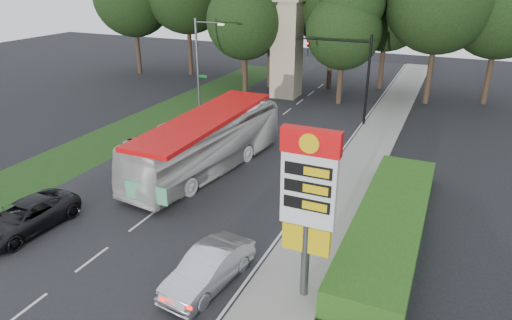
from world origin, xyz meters
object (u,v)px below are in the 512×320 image
at_px(traffic_signal_mast, 352,66).
at_px(suv_charcoal, 25,217).
at_px(streetlight_signs, 200,62).
at_px(monument, 287,44).
at_px(sedan_silver, 208,268).
at_px(gas_station_pylon, 308,194).
at_px(transit_bus, 207,144).

relative_size(traffic_signal_mast, suv_charcoal, 1.38).
xyz_separation_m(streetlight_signs, monument, (4.99, 7.99, 0.67)).
height_order(streetlight_signs, sedan_silver, streetlight_signs).
xyz_separation_m(gas_station_pylon, transit_bus, (-9.32, 8.99, -2.67)).
distance_m(traffic_signal_mast, monument, 9.76).
xyz_separation_m(gas_station_pylon, traffic_signal_mast, (-3.52, 22.00, 0.22)).
xyz_separation_m(streetlight_signs, transit_bus, (6.86, -11.02, -2.66)).
relative_size(gas_station_pylon, transit_bus, 0.54).
xyz_separation_m(monument, transit_bus, (1.88, -19.01, -3.33)).
height_order(gas_station_pylon, transit_bus, gas_station_pylon).
height_order(traffic_signal_mast, monument, monument).
bearing_deg(monument, streetlight_signs, -121.97).
relative_size(streetlight_signs, sedan_silver, 1.73).
xyz_separation_m(monument, suv_charcoal, (-2.62, -28.84, -4.38)).
bearing_deg(sedan_silver, transit_bus, 126.82).
bearing_deg(streetlight_signs, transit_bus, -58.09).
bearing_deg(sedan_silver, streetlight_signs, 128.02).
bearing_deg(transit_bus, suv_charcoal, -106.65).
bearing_deg(monument, sedan_silver, -75.45).
relative_size(transit_bus, suv_charcoal, 2.43).
bearing_deg(gas_station_pylon, streetlight_signs, 128.96).
bearing_deg(streetlight_signs, traffic_signal_mast, 8.92).
distance_m(monument, transit_bus, 19.39).
distance_m(monument, sedan_silver, 30.16).
distance_m(streetlight_signs, suv_charcoal, 21.31).
bearing_deg(monument, suv_charcoal, -95.19).
relative_size(gas_station_pylon, streetlight_signs, 0.86).
xyz_separation_m(sedan_silver, suv_charcoal, (-10.12, 0.05, -0.03)).
distance_m(streetlight_signs, transit_bus, 13.25).
height_order(streetlight_signs, monument, monument).
bearing_deg(suv_charcoal, gas_station_pylon, 6.36).
xyz_separation_m(gas_station_pylon, monument, (-11.20, 28.01, 0.66)).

